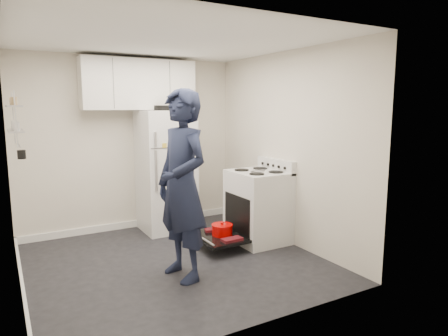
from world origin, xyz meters
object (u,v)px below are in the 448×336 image
open_oven_door (220,234)px  refrigerator (166,170)px  person (182,186)px  electric_range (257,207)px

open_oven_door → refrigerator: bearing=105.0°
refrigerator → person: person is taller
refrigerator → person: size_ratio=0.92×
open_oven_door → person: person is taller
electric_range → open_oven_door: (-0.57, 0.00, -0.29)m
electric_range → open_oven_door: 0.63m
electric_range → person: person is taller
open_oven_door → refrigerator: 1.33m
open_oven_door → person: bearing=-143.3°
refrigerator → person: bearing=-105.8°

